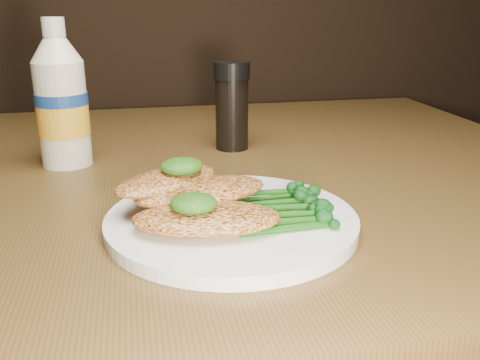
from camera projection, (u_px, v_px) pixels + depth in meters
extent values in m
cylinder|color=white|center=(232.00, 221.00, 0.50)|extent=(0.24, 0.24, 0.01)
ellipsoid|color=#E79449|center=(207.00, 218.00, 0.47)|extent=(0.14, 0.09, 0.02)
ellipsoid|color=#E79449|center=(201.00, 191.00, 0.51)|extent=(0.14, 0.09, 0.02)
ellipsoid|color=#E79449|center=(167.00, 181.00, 0.52)|extent=(0.13, 0.11, 0.02)
ellipsoid|color=black|center=(194.00, 203.00, 0.46)|extent=(0.05, 0.05, 0.02)
ellipsoid|color=black|center=(182.00, 166.00, 0.52)|extent=(0.05, 0.04, 0.02)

